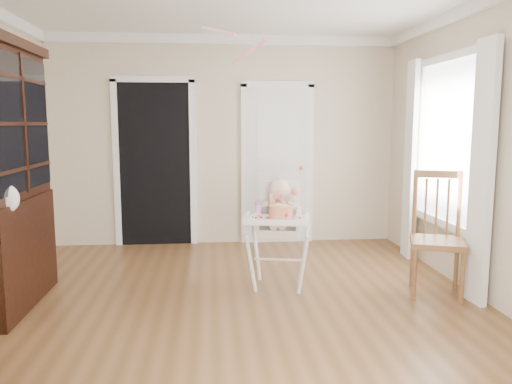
{
  "coord_description": "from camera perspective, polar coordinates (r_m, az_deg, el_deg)",
  "views": [
    {
      "loc": [
        -0.18,
        -4.06,
        1.58
      ],
      "look_at": [
        0.24,
        0.51,
        0.95
      ],
      "focal_mm": 35.0,
      "sensor_mm": 36.0,
      "label": 1
    }
  ],
  "objects": [
    {
      "name": "floor",
      "position": [
        4.36,
        -2.55,
        -13.43
      ],
      "size": [
        5.0,
        5.0,
        0.0
      ],
      "primitive_type": "plane",
      "color": "brown",
      "rests_on": "ground"
    },
    {
      "name": "wall_back",
      "position": [
        6.57,
        -3.66,
        5.79
      ],
      "size": [
        4.5,
        0.0,
        4.5
      ],
      "primitive_type": "plane",
      "rotation": [
        1.57,
        0.0,
        0.0
      ],
      "color": "beige",
      "rests_on": "floor"
    },
    {
      "name": "wall_right",
      "position": [
        4.74,
        25.71,
        4.25
      ],
      "size": [
        0.0,
        5.0,
        5.0
      ],
      "primitive_type": "plane",
      "rotation": [
        1.57,
        0.0,
        -1.57
      ],
      "color": "beige",
      "rests_on": "floor"
    },
    {
      "name": "doorway",
      "position": [
        6.6,
        -11.48,
        3.57
      ],
      "size": [
        1.06,
        0.05,
        2.22
      ],
      "color": "black",
      "rests_on": "wall_back"
    },
    {
      "name": "closet_door",
      "position": [
        6.62,
        2.45,
        3.0
      ],
      "size": [
        0.96,
        0.09,
        2.13
      ],
      "color": "white",
      "rests_on": "wall_back"
    },
    {
      "name": "window_right",
      "position": [
        5.41,
        20.68,
        4.2
      ],
      "size": [
        0.13,
        1.84,
        2.3
      ],
      "color": "white",
      "rests_on": "wall_right"
    },
    {
      "name": "high_chair",
      "position": [
        4.81,
        2.61,
        -3.45
      ],
      "size": [
        0.72,
        0.84,
        1.04
      ],
      "rotation": [
        0.0,
        0.0,
        -0.21
      ],
      "color": "white",
      "rests_on": "floor"
    },
    {
      "name": "baby",
      "position": [
        4.8,
        2.67,
        -1.5
      ],
      "size": [
        0.31,
        0.27,
        0.49
      ],
      "rotation": [
        0.0,
        0.0,
        -0.21
      ],
      "color": "beige",
      "rests_on": "high_chair"
    },
    {
      "name": "cake",
      "position": [
        4.52,
        2.82,
        -2.31
      ],
      "size": [
        0.28,
        0.28,
        0.13
      ],
      "color": "silver",
      "rests_on": "high_chair"
    },
    {
      "name": "sippy_cup",
      "position": [
        4.69,
        0.23,
        -1.85
      ],
      "size": [
        0.07,
        0.07,
        0.16
      ],
      "rotation": [
        0.0,
        0.0,
        -0.21
      ],
      "color": "#E78DC7",
      "rests_on": "high_chair"
    },
    {
      "name": "dining_chair",
      "position": [
        4.91,
        19.99,
        -4.98
      ],
      "size": [
        0.6,
        0.6,
        1.14
      ],
      "rotation": [
        0.0,
        0.0,
        -0.35
      ],
      "color": "brown",
      "rests_on": "floor"
    },
    {
      "name": "streamer",
      "position": [
        4.46,
        -4.35,
        17.89
      ],
      "size": [
        0.29,
        0.42,
        0.15
      ],
      "primitive_type": null,
      "rotation": [
        0.26,
        0.0,
        0.59
      ],
      "color": "pink",
      "rests_on": "ceiling"
    }
  ]
}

